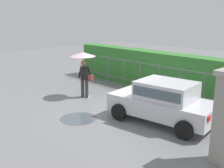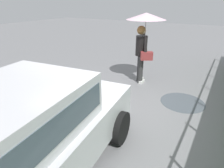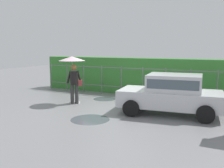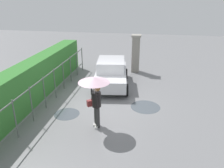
# 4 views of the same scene
# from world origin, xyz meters

# --- Properties ---
(ground_plane) EXTENTS (40.00, 40.00, 0.00)m
(ground_plane) POSITION_xyz_m (0.00, 0.00, 0.00)
(ground_plane) COLOR slate
(car) EXTENTS (3.90, 2.24, 1.48)m
(car) POSITION_xyz_m (2.07, 0.08, 0.80)
(car) COLOR silver
(car) RESTS_ON ground
(pedestrian) EXTENTS (1.14, 1.14, 2.07)m
(pedestrian) POSITION_xyz_m (-2.21, -0.09, 1.60)
(pedestrian) COLOR #333333
(pedestrian) RESTS_ON ground
(fence_section) EXTENTS (10.25, 0.05, 1.50)m
(fence_section) POSITION_xyz_m (-0.53, 2.49, 0.82)
(fence_section) COLOR #59605B
(fence_section) RESTS_ON ground
(hedge_row) EXTENTS (11.20, 0.90, 1.90)m
(hedge_row) POSITION_xyz_m (-0.53, 3.41, 0.95)
(hedge_row) COLOR #387F33
(hedge_row) RESTS_ON ground
(puddle_near) EXTENTS (1.34, 1.34, 0.00)m
(puddle_near) POSITION_xyz_m (-0.22, -1.92, 0.00)
(puddle_near) COLOR #4C545B
(puddle_near) RESTS_ON ground
(puddle_far) EXTENTS (1.10, 1.10, 0.00)m
(puddle_far) POSITION_xyz_m (-1.45, 1.39, 0.00)
(puddle_far) COLOR #4C545B
(puddle_far) RESTS_ON ground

